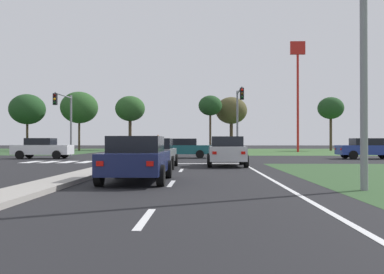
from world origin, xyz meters
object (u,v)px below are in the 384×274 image
object	(u,v)px
car_grey_seventh	(156,153)
treeline_second	(79,108)
traffic_signal_far_right	(239,110)
treeline_sixth	(331,108)
pedestrian_at_median	(158,142)
car_blue_third	(368,148)
treeline_third	(130,109)
traffic_signal_far_left	(65,113)
car_navy_sixth	(137,158)
car_silver_fourth	(226,151)
treeline_near	(27,109)
treeline_fourth	(210,106)
treeline_fifth	(231,111)
car_black_second	(139,146)
fastfood_pole_sign	(298,73)
car_teal_fifth	(182,148)
car_white_near	(42,148)

from	to	relation	value
car_grey_seventh	treeline_second	size ratio (longest dim) A/B	0.54
traffic_signal_far_right	treeline_sixth	distance (m)	27.05
car_grey_seventh	pedestrian_at_median	size ratio (longest dim) A/B	2.45
traffic_signal_far_right	car_grey_seventh	bearing A→B (deg)	-109.09
car_blue_third	treeline_third	distance (m)	38.56
car_grey_seventh	treeline_second	distance (m)	42.99
traffic_signal_far_left	pedestrian_at_median	xyz separation A→B (m)	(7.43, 7.10, -2.54)
car_navy_sixth	traffic_signal_far_right	xyz separation A→B (m)	(5.27, 23.05, 3.30)
car_blue_third	car_silver_fourth	distance (m)	14.47
car_navy_sixth	treeline_third	size ratio (longest dim) A/B	0.55
car_silver_fourth	treeline_near	world-z (taller)	treeline_near
car_navy_sixth	treeline_third	bearing A→B (deg)	100.06
treeline_sixth	treeline_near	bearing A→B (deg)	-179.82
car_silver_fourth	treeline_fourth	distance (m)	36.35
traffic_signal_far_left	treeline_fifth	xyz separation A→B (m)	(16.20, 24.98, 1.94)
pedestrian_at_median	car_blue_third	bearing A→B (deg)	-119.69
treeline_fifth	treeline_second	bearing A→B (deg)	-177.22
car_navy_sixth	treeline_fifth	distance (m)	48.76
traffic_signal_far_left	treeline_third	distance (m)	25.69
car_grey_seventh	treeline_near	xyz separation A→B (m)	(-22.52, 38.26, 5.07)
car_blue_third	treeline_sixth	distance (m)	28.45
car_black_second	treeline_third	bearing A→B (deg)	-77.25
car_black_second	pedestrian_at_median	bearing A→B (deg)	152.48
car_blue_third	traffic_signal_far_right	bearing A→B (deg)	-117.51
car_black_second	car_silver_fourth	xyz separation A→B (m)	(8.12, -22.45, 0.04)
traffic_signal_far_right	treeline_sixth	size ratio (longest dim) A/B	0.79
treeline_fourth	fastfood_pole_sign	bearing A→B (deg)	-32.04
treeline_near	car_teal_fifth	bearing A→B (deg)	-48.17
traffic_signal_far_right	treeline_fifth	world-z (taller)	treeline_fifth
car_blue_third	treeline_second	xyz separation A→B (m)	(-30.19, 28.77, 5.38)
traffic_signal_far_right	fastfood_pole_sign	size ratio (longest dim) A/B	0.44
car_white_near	traffic_signal_far_right	xyz separation A→B (m)	(15.33, 4.89, 3.27)
traffic_signal_far_right	car_blue_third	bearing A→B (deg)	-27.51
car_black_second	treeline_third	size ratio (longest dim) A/B	0.53
treeline_near	treeline_fifth	world-z (taller)	treeline_near
traffic_signal_far_left	treeline_second	world-z (taller)	treeline_second
car_white_near	treeline_near	size ratio (longest dim) A/B	0.55
treeline_sixth	car_white_near	bearing A→B (deg)	-137.41
car_grey_seventh	treeline_third	distance (m)	42.55
car_navy_sixth	traffic_signal_far_left	world-z (taller)	traffic_signal_far_left
fastfood_pole_sign	treeline_third	xyz separation A→B (m)	(-22.34, 10.42, -3.60)
car_white_near	car_grey_seventh	xyz separation A→B (m)	(9.89, -10.83, -0.04)
car_white_near	pedestrian_at_median	world-z (taller)	pedestrian_at_median
car_silver_fourth	treeline_third	size ratio (longest dim) A/B	0.53
car_white_near	treeline_second	distance (m)	29.91
treeline_fifth	traffic_signal_far_right	bearing A→B (deg)	-92.29
fastfood_pole_sign	treeline_second	size ratio (longest dim) A/B	1.60
car_blue_third	treeline_near	distance (m)	46.40
car_teal_fifth	car_navy_sixth	distance (m)	19.69
treeline_near	treeline_sixth	size ratio (longest dim) A/B	1.07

